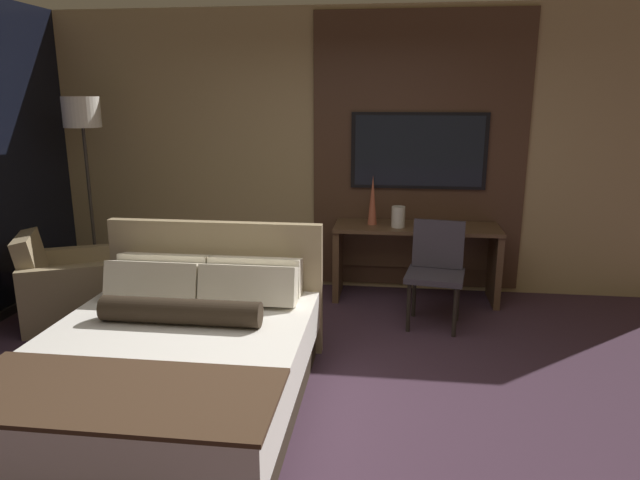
# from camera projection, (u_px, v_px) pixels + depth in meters

# --- Properties ---
(ground_plane) EXTENTS (16.00, 16.00, 0.00)m
(ground_plane) POSITION_uv_depth(u_px,v_px,m) (309.00, 415.00, 3.59)
(ground_plane) COLOR #3D2838
(wall_back_tv_panel) EXTENTS (7.20, 0.09, 2.80)m
(wall_back_tv_panel) POSITION_uv_depth(u_px,v_px,m) (354.00, 153.00, 5.73)
(wall_back_tv_panel) COLOR tan
(wall_back_tv_panel) RESTS_ON ground_plane
(bed) EXTENTS (1.67, 2.09, 1.03)m
(bed) POSITION_uv_depth(u_px,v_px,m) (174.00, 362.00, 3.63)
(bed) COLOR #33281E
(bed) RESTS_ON ground_plane
(desk) EXTENTS (1.58, 0.54, 0.74)m
(desk) POSITION_uv_depth(u_px,v_px,m) (415.00, 249.00, 5.59)
(desk) COLOR brown
(desk) RESTS_ON ground_plane
(tv) EXTENTS (1.32, 0.04, 0.74)m
(tv) POSITION_uv_depth(u_px,v_px,m) (419.00, 151.00, 5.58)
(tv) COLOR black
(desk_chair) EXTENTS (0.55, 0.55, 0.91)m
(desk_chair) POSITION_uv_depth(u_px,v_px,m) (436.00, 263.00, 4.95)
(desk_chair) COLOR #38333D
(desk_chair) RESTS_ON ground_plane
(armchair_by_window) EXTENTS (0.99, 1.01, 0.81)m
(armchair_by_window) POSITION_uv_depth(u_px,v_px,m) (68.00, 290.00, 5.07)
(armchair_by_window) COLOR #998460
(armchair_by_window) RESTS_ON ground_plane
(floor_lamp) EXTENTS (0.34, 0.34, 1.95)m
(floor_lamp) POSITION_uv_depth(u_px,v_px,m) (83.00, 130.00, 5.31)
(floor_lamp) COLOR #282623
(floor_lamp) RESTS_ON ground_plane
(vase_tall) EXTENTS (0.09, 0.09, 0.48)m
(vase_tall) POSITION_uv_depth(u_px,v_px,m) (373.00, 200.00, 5.50)
(vase_tall) COLOR #B2563D
(vase_tall) RESTS_ON desk
(vase_short) EXTENTS (0.13, 0.13, 0.20)m
(vase_short) POSITION_uv_depth(u_px,v_px,m) (398.00, 217.00, 5.42)
(vase_short) COLOR silver
(vase_short) RESTS_ON desk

